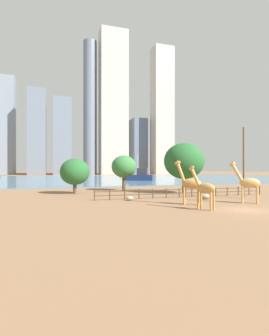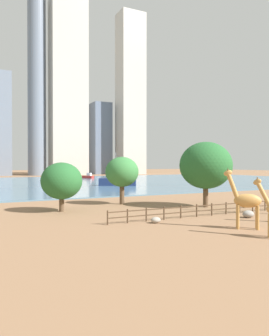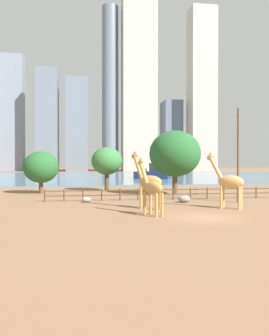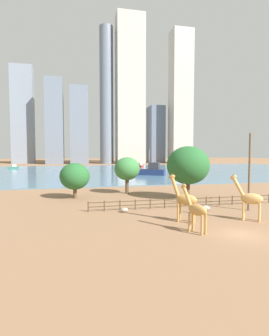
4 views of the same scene
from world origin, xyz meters
name	(u,v)px [view 1 (image 1 of 4)]	position (x,y,z in m)	size (l,w,h in m)	color
ground_plane	(101,179)	(0.00, 80.00, 0.00)	(400.00, 400.00, 0.00)	#8C6647
harbor_water	(102,179)	(0.00, 77.00, 0.10)	(180.00, 86.00, 0.20)	slate
giraffe_tall	(248,183)	(3.78, 4.12, 2.39)	(3.03, 2.71, 5.04)	tan
giraffe_companion	(190,183)	(-3.28, 5.13, 2.40)	(2.81, 2.50, 5.16)	#C18C47
giraffe_young	(204,188)	(-3.75, 1.47, 2.13)	(1.86, 2.97, 4.51)	#C18C47
utility_pole	(244,163)	(6.82, 8.40, 4.86)	(0.28, 0.28, 9.72)	brown
boulder_near_fence	(130,198)	(-8.69, 10.81, 0.28)	(0.96, 0.75, 0.57)	gray
boulder_by_pole	(205,196)	(1.29, 9.20, 0.37)	(1.26, 0.99, 0.74)	gray
enclosure_fence	(186,192)	(-0.04, 12.00, 0.76)	(26.12, 0.14, 1.30)	#4C3826
tree_left_large	(124,167)	(-5.57, 25.13, 4.36)	(4.53, 4.53, 6.44)	brown
tree_center_broad	(184,161)	(2.73, 17.71, 5.28)	(6.64, 6.64, 8.29)	brown
tree_right_tall	(75,172)	(-14.61, 22.02, 3.52)	(4.72, 4.72, 5.66)	brown
boat_ferry	(140,176)	(8.45, 57.66, 1.53)	(9.34, 7.19, 8.02)	navy
boat_sailboat	(124,175)	(14.79, 99.33, 0.88)	(3.78, 4.62, 4.02)	#B22D28
skyline_tower_needle	(37,133)	(-26.95, 149.33, 25.84)	(10.47, 14.57, 51.68)	slate
skyline_block_central	(138,147)	(38.80, 151.10, 18.95)	(9.58, 13.40, 37.90)	slate
skyline_tower_glass	(62,137)	(-12.20, 148.10, 23.84)	(11.01, 11.25, 47.69)	slate
skyline_block_left	(4,125)	(-47.08, 159.36, 30.82)	(13.34, 8.41, 61.63)	gray
skyline_block_right	(113,103)	(19.43, 142.92, 46.07)	(17.49, 10.69, 92.15)	#B7B2A8
skyline_tower_short	(90,108)	(4.71, 144.87, 42.10)	(8.41, 8.41, 84.20)	slate
skyline_block_wide	(162,111)	(52.30, 140.51, 42.33)	(13.30, 10.71, 84.66)	#B7B2A8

